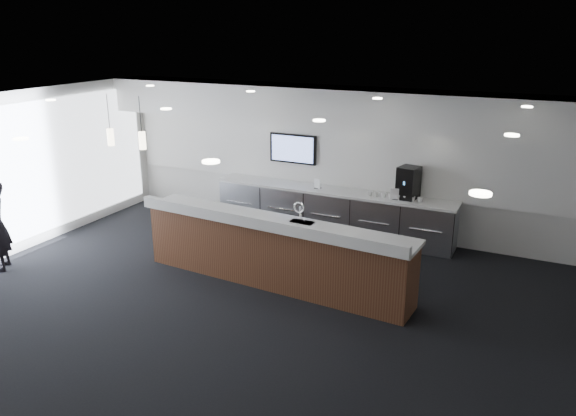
% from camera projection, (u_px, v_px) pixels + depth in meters
% --- Properties ---
extents(ground, '(10.00, 10.00, 0.00)m').
position_uv_depth(ground, '(243.00, 309.00, 8.54)').
color(ground, black).
rests_on(ground, ground).
extents(ceiling, '(10.00, 8.00, 0.02)m').
position_uv_depth(ceiling, '(238.00, 112.00, 7.61)').
color(ceiling, black).
rests_on(ceiling, back_wall).
extents(back_wall, '(10.00, 0.02, 3.00)m').
position_uv_depth(back_wall, '(339.00, 159.00, 11.50)').
color(back_wall, silver).
rests_on(back_wall, ground).
extents(left_wall, '(0.02, 8.00, 3.00)m').
position_uv_depth(left_wall, '(1.00, 178.00, 10.13)').
color(left_wall, silver).
rests_on(left_wall, ground).
extents(soffit_bulkhead, '(10.00, 0.90, 0.70)m').
position_uv_depth(soffit_bulkhead, '(332.00, 106.00, 10.76)').
color(soffit_bulkhead, silver).
rests_on(soffit_bulkhead, back_wall).
extents(alcove_panel, '(9.80, 0.06, 1.40)m').
position_uv_depth(alcove_panel, '(339.00, 155.00, 11.44)').
color(alcove_panel, silver).
rests_on(alcove_panel, back_wall).
extents(window_blinds_wall, '(0.04, 7.36, 2.55)m').
position_uv_depth(window_blinds_wall, '(3.00, 178.00, 10.12)').
color(window_blinds_wall, '#A5B6C6').
rests_on(window_blinds_wall, left_wall).
extents(back_credenza, '(5.06, 0.66, 0.95)m').
position_uv_depth(back_credenza, '(331.00, 212.00, 11.51)').
color(back_credenza, gray).
rests_on(back_credenza, ground).
extents(wall_tv, '(1.05, 0.08, 0.62)m').
position_uv_depth(wall_tv, '(293.00, 149.00, 11.79)').
color(wall_tv, black).
rests_on(wall_tv, back_wall).
extents(pendant_left, '(0.12, 0.12, 0.30)m').
position_uv_depth(pendant_left, '(141.00, 141.00, 9.51)').
color(pendant_left, beige).
rests_on(pendant_left, ceiling).
extents(pendant_right, '(0.12, 0.12, 0.30)m').
position_uv_depth(pendant_right, '(109.00, 138.00, 9.80)').
color(pendant_right, beige).
rests_on(pendant_right, ceiling).
extents(ceiling_can_lights, '(7.00, 5.00, 0.02)m').
position_uv_depth(ceiling_can_lights, '(238.00, 114.00, 7.62)').
color(ceiling_can_lights, white).
rests_on(ceiling_can_lights, ceiling).
extents(service_counter, '(4.84, 1.13, 1.49)m').
position_uv_depth(service_counter, '(274.00, 251.00, 9.24)').
color(service_counter, '#482718').
rests_on(service_counter, ground).
extents(coffee_machine, '(0.42, 0.51, 0.62)m').
position_uv_depth(coffee_machine, '(408.00, 183.00, 10.70)').
color(coffee_machine, black).
rests_on(coffee_machine, back_credenza).
extents(info_sign_left, '(0.15, 0.06, 0.20)m').
position_uv_depth(info_sign_left, '(317.00, 184.00, 11.39)').
color(info_sign_left, white).
rests_on(info_sign_left, back_credenza).
extents(info_sign_right, '(0.16, 0.07, 0.22)m').
position_uv_depth(info_sign_right, '(394.00, 194.00, 10.68)').
color(info_sign_right, white).
rests_on(info_sign_right, back_credenza).
extents(cup_0, '(0.10, 0.10, 0.09)m').
position_uv_depth(cup_0, '(420.00, 200.00, 10.53)').
color(cup_0, white).
rests_on(cup_0, back_credenza).
extents(cup_1, '(0.14, 0.14, 0.09)m').
position_uv_depth(cup_1, '(413.00, 199.00, 10.59)').
color(cup_1, white).
rests_on(cup_1, back_credenza).
extents(cup_2, '(0.12, 0.12, 0.09)m').
position_uv_depth(cup_2, '(405.00, 198.00, 10.65)').
color(cup_2, white).
rests_on(cup_2, back_credenza).
extents(cup_3, '(0.13, 0.13, 0.09)m').
position_uv_depth(cup_3, '(398.00, 197.00, 10.71)').
color(cup_3, white).
rests_on(cup_3, back_credenza).
extents(cup_4, '(0.14, 0.14, 0.09)m').
position_uv_depth(cup_4, '(391.00, 196.00, 10.76)').
color(cup_4, white).
rests_on(cup_4, back_credenza).
extents(cup_5, '(0.11, 0.11, 0.09)m').
position_uv_depth(cup_5, '(384.00, 195.00, 10.82)').
color(cup_5, white).
rests_on(cup_5, back_credenza).
extents(cup_6, '(0.14, 0.14, 0.09)m').
position_uv_depth(cup_6, '(377.00, 194.00, 10.88)').
color(cup_6, white).
rests_on(cup_6, back_credenza).
extents(cup_7, '(0.12, 0.12, 0.09)m').
position_uv_depth(cup_7, '(370.00, 193.00, 10.94)').
color(cup_7, white).
rests_on(cup_7, back_credenza).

